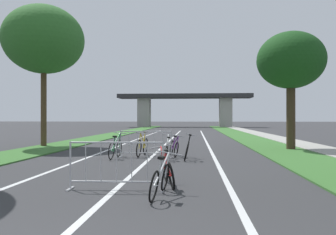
% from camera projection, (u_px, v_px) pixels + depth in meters
% --- Properties ---
extents(grass_verge_left, '(2.51, 68.44, 0.05)m').
position_uv_depth(grass_verge_left, '(112.00, 135.00, 30.80)').
color(grass_verge_left, '#386B2D').
rests_on(grass_verge_left, ground).
extents(grass_verge_right, '(2.51, 68.44, 0.05)m').
position_uv_depth(grass_verge_right, '(241.00, 135.00, 29.90)').
color(grass_verge_right, '#386B2D').
rests_on(grass_verge_right, ground).
extents(sidewalk_path_right, '(1.78, 68.44, 0.08)m').
position_uv_depth(sidewalk_path_right, '(265.00, 135.00, 29.73)').
color(sidewalk_path_right, '#9E9B93').
rests_on(sidewalk_path_right, ground).
extents(lane_stripe_center, '(0.14, 39.60, 0.01)m').
position_uv_depth(lane_stripe_center, '(168.00, 142.00, 22.17)').
color(lane_stripe_center, silver).
rests_on(lane_stripe_center, ground).
extents(lane_stripe_right_lane, '(0.14, 39.60, 0.01)m').
position_uv_depth(lane_stripe_right_lane, '(206.00, 142.00, 21.98)').
color(lane_stripe_right_lane, silver).
rests_on(lane_stripe_right_lane, ground).
extents(lane_stripe_left_lane, '(0.14, 39.60, 0.01)m').
position_uv_depth(lane_stripe_left_lane, '(131.00, 142.00, 22.37)').
color(lane_stripe_left_lane, silver).
rests_on(lane_stripe_left_lane, ground).
extents(overpass_bridge, '(23.04, 3.97, 5.73)m').
position_uv_depth(overpass_bridge, '(184.00, 103.00, 58.84)').
color(overpass_bridge, '#2D2D30').
rests_on(overpass_bridge, ground).
extents(tree_left_maple_mid, '(4.38, 4.38, 7.74)m').
position_uv_depth(tree_left_maple_mid, '(44.00, 40.00, 18.57)').
color(tree_left_maple_mid, '#4C3823').
rests_on(tree_left_maple_mid, ground).
extents(tree_right_cypress_far, '(3.28, 3.28, 5.80)m').
position_uv_depth(tree_right_cypress_far, '(291.00, 61.00, 16.58)').
color(tree_right_cypress_far, '#3D2D1E').
rests_on(tree_right_cypress_far, ground).
extents(crowd_barrier_nearest, '(2.10, 0.51, 1.05)m').
position_uv_depth(crowd_barrier_nearest, '(116.00, 166.00, 7.34)').
color(crowd_barrier_nearest, '#ADADB2').
rests_on(crowd_barrier_nearest, ground).
extents(crowd_barrier_second, '(2.10, 0.49, 1.05)m').
position_uv_depth(crowd_barrier_second, '(146.00, 144.00, 13.44)').
color(crowd_barrier_second, '#ADADB2').
rests_on(crowd_barrier_second, ground).
extents(bicycle_silver_0, '(0.58, 1.59, 0.88)m').
position_uv_depth(bicycle_silver_0, '(160.00, 179.00, 6.70)').
color(bicycle_silver_0, black).
rests_on(bicycle_silver_0, ground).
extents(bicycle_green_1, '(0.54, 1.64, 1.00)m').
position_uv_depth(bicycle_green_1, '(116.00, 148.00, 13.14)').
color(bicycle_green_1, black).
rests_on(bicycle_green_1, ground).
extents(bicycle_black_2, '(0.45, 1.69, 0.97)m').
position_uv_depth(bicycle_black_2, '(187.00, 150.00, 12.73)').
color(bicycle_black_2, black).
rests_on(bicycle_black_2, ground).
extents(bicycle_red_3, '(0.73, 1.57, 0.92)m').
position_uv_depth(bicycle_red_3, '(167.00, 171.00, 7.83)').
color(bicycle_red_3, black).
rests_on(bicycle_red_3, ground).
extents(bicycle_white_4, '(0.45, 1.69, 0.96)m').
position_uv_depth(bicycle_white_4, '(167.00, 150.00, 12.78)').
color(bicycle_white_4, black).
rests_on(bicycle_white_4, ground).
extents(bicycle_purple_5, '(0.69, 1.58, 0.90)m').
position_uv_depth(bicycle_purple_5, '(174.00, 148.00, 13.84)').
color(bicycle_purple_5, black).
rests_on(bicycle_purple_5, ground).
extents(bicycle_yellow_6, '(0.45, 1.76, 1.02)m').
position_uv_depth(bicycle_yellow_6, '(142.00, 146.00, 13.99)').
color(bicycle_yellow_6, black).
rests_on(bicycle_yellow_6, ground).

